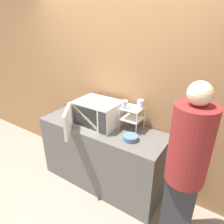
{
  "coord_description": "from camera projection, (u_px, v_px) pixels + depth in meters",
  "views": [
    {
      "loc": [
        1.36,
        -1.52,
        2.15
      ],
      "look_at": [
        0.15,
        0.33,
        1.14
      ],
      "focal_mm": 32.0,
      "sensor_mm": 36.0,
      "label": 1
    }
  ],
  "objects": [
    {
      "name": "counter",
      "position": [
        102.0,
        155.0,
        2.76
      ],
      "size": [
        1.71,
        0.59,
        0.91
      ],
      "color": "#595654",
      "rests_on": "ground_plane"
    },
    {
      "name": "microwave",
      "position": [
        96.0,
        113.0,
        2.54
      ],
      "size": [
        0.56,
        0.76,
        0.32
      ],
      "color": "silver",
      "rests_on": "counter"
    },
    {
      "name": "bowl",
      "position": [
        131.0,
        138.0,
        2.26
      ],
      "size": [
        0.17,
        0.17,
        0.06
      ],
      "color": "slate",
      "rests_on": "counter"
    },
    {
      "name": "person",
      "position": [
        186.0,
        164.0,
        1.78
      ],
      "size": [
        0.35,
        0.35,
        1.75
      ],
      "color": "#2D2D33",
      "rests_on": "ground_plane"
    },
    {
      "name": "glass_front_left",
      "position": [
        125.0,
        105.0,
        2.35
      ],
      "size": [
        0.08,
        0.08,
        0.09
      ],
      "color": "silver",
      "rests_on": "dish_rack"
    },
    {
      "name": "glass_back_right",
      "position": [
        140.0,
        104.0,
        2.37
      ],
      "size": [
        0.08,
        0.08,
        0.09
      ],
      "color": "silver",
      "rests_on": "dish_rack"
    },
    {
      "name": "dish_rack",
      "position": [
        132.0,
        114.0,
        2.42
      ],
      "size": [
        0.25,
        0.23,
        0.29
      ],
      "color": "white",
      "rests_on": "counter"
    },
    {
      "name": "wall_back",
      "position": [
        115.0,
        90.0,
        2.66
      ],
      "size": [
        8.0,
        0.06,
        2.6
      ],
      "color": "#9E7047",
      "rests_on": "ground_plane"
    },
    {
      "name": "ground_plane",
      "position": [
        90.0,
        194.0,
        2.72
      ],
      "size": [
        12.0,
        12.0,
        0.0
      ],
      "primitive_type": "plane",
      "color": "gray"
    }
  ]
}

